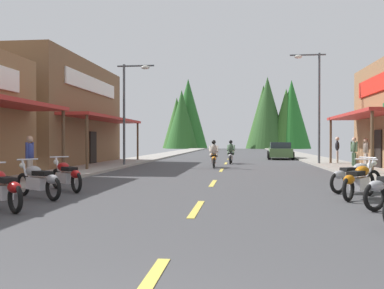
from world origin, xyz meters
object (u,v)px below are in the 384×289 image
Objects in this scene: streetlamp_right at (314,93)px; streetlamp_left at (130,100)px; motorcycle_parked_left_3 at (66,175)px; rider_cruising_trailing at (231,154)px; motorcycle_parked_left_2 at (38,180)px; motorcycle_parked_left_1 at (2,188)px; pedestrian_browsing at (354,150)px; pedestrian_waiting at (337,148)px; parked_car_curbside at (280,151)px; rider_cruising_lead at (214,156)px; pedestrian_by_shop at (366,151)px; motorcycle_parked_right_2 at (359,180)px; pedestrian_strolling at (30,156)px; motorcycle_parked_right_3 at (356,176)px.

streetlamp_left is at bearing -165.82° from streetlamp_right.
rider_cruising_trailing reaches higher than motorcycle_parked_left_3.
streetlamp_left reaches higher than motorcycle_parked_left_2.
motorcycle_parked_left_1 is 1.83m from motorcycle_parked_left_2.
motorcycle_parked_left_2 is at bearing -152.25° from pedestrian_browsing.
pedestrian_browsing is (11.58, 15.87, 0.51)m from motorcycle_parked_left_1.
pedestrian_waiting is (6.75, -0.41, 0.38)m from rider_cruising_trailing.
rider_cruising_lead is at bearing 160.39° from parked_car_curbside.
rider_cruising_lead and rider_cruising_trailing have the same top height.
pedestrian_by_shop is (2.24, -3.14, -3.53)m from streetlamp_right.
motorcycle_parked_left_2 is at bearing -85.16° from streetlamp_left.
motorcycle_parked_right_2 is (9.57, -12.83, -3.46)m from streetlamp_left.
pedestrian_strolling is (-11.93, -13.02, -3.50)m from streetlamp_right.
pedestrian_strolling is at bearing 3.60° from motorcycle_parked_left_3.
motorcycle_parked_left_3 is (0.04, 1.73, 0.00)m from motorcycle_parked_left_2.
pedestrian_waiting is at bearing -67.85° from rider_cruising_lead.
motorcycle_parked_right_2 is 1.06× the size of pedestrian_strolling.
streetlamp_right reaches higher than motorcycle_parked_left_3.
motorcycle_parked_left_2 is (-8.41, -0.93, 0.00)m from motorcycle_parked_right_2.
motorcycle_parked_left_2 is at bearing -63.40° from pedestrian_strolling.
pedestrian_waiting reaches higher than pedestrian_browsing.
streetlamp_left reaches higher than motorcycle_parked_left_3.
motorcycle_parked_left_1 is 5.78m from pedestrian_strolling.
streetlamp_left is at bearing 24.57° from pedestrian_waiting.
motorcycle_parked_right_3 is at bearing 23.85° from motorcycle_parked_right_2.
streetlamp_right is at bearing -168.99° from parked_car_curbside.
streetlamp_right reaches higher than parked_car_curbside.
rider_cruising_lead is at bearing 170.07° from rider_cruising_trailing.
pedestrian_browsing reaches higher than motorcycle_parked_left_2.
motorcycle_parked_right_3 is at bearing -94.71° from streetlamp_right.
motorcycle_parked_left_2 is 13.88m from rider_cruising_lead.
motorcycle_parked_right_2 is 8.79m from motorcycle_parked_left_1.
motorcycle_parked_right_3 is at bearing 65.60° from pedestrian_by_shop.
streetlamp_left is at bearing 158.70° from pedestrian_browsing.
motorcycle_parked_left_2 is 1.73m from motorcycle_parked_left_3.
pedestrian_waiting is at bearing 24.65° from motorcycle_parked_right_2.
motorcycle_parked_left_1 is 1.02× the size of pedestrian_browsing.
motorcycle_parked_left_3 is 16.79m from pedestrian_by_shop.
streetlamp_left is at bearing 71.89° from motorcycle_parked_right_2.
rider_cruising_trailing is (-3.74, 16.65, 0.17)m from motorcycle_parked_right_2.
parked_car_curbside is (-3.52, 11.71, -0.27)m from pedestrian_by_shop.
rider_cruising_trailing reaches higher than motorcycle_parked_left_2.
rider_cruising_trailing is at bearing 69.73° from motorcycle_parked_right_3.
streetlamp_right is 5.23m from pedestrian_by_shop.
streetlamp_right is at bearing 29.83° from motorcycle_parked_right_2.
pedestrian_browsing is at bearing -61.90° from pedestrian_by_shop.
motorcycle_parked_right_2 is at bearing -164.16° from rider_cruising_lead.
streetlamp_right is 1.60× the size of parked_car_curbside.
pedestrian_browsing is (3.24, 13.11, 0.51)m from motorcycle_parked_right_2.
pedestrian_by_shop is at bearing -1.53° from streetlamp_left.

